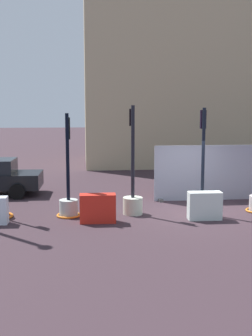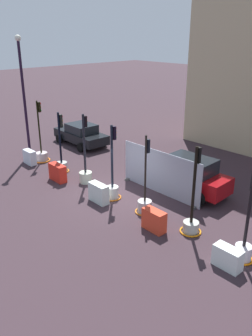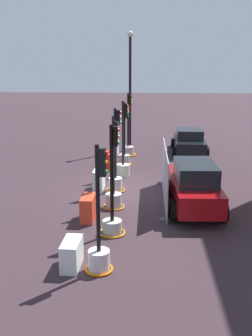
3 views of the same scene
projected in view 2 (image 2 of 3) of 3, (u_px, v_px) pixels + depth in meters
ground_plane at (114, 196)px, 16.98m from camera, size 120.00×120.00×0.00m
traffic_light_0 at (42, 153)px, 21.36m from camera, size 1.02×1.02×3.72m
traffic_light_1 at (62, 161)px, 19.69m from camera, size 0.81×0.81×3.42m
traffic_light_2 at (85, 170)px, 18.22m from camera, size 0.67×0.67×3.67m
traffic_light_3 at (113, 185)px, 16.52m from camera, size 0.84×0.84×3.59m
traffic_light_4 at (145, 202)px, 15.26m from camera, size 0.85×0.85×3.53m
traffic_light_5 at (192, 218)px, 13.69m from camera, size 0.87×0.87×3.59m
traffic_light_6 at (244, 244)px, 12.00m from camera, size 0.77×0.77×3.44m
construction_barrier_0 at (30, 157)px, 20.89m from camera, size 0.98×0.42×0.85m
construction_barrier_1 at (58, 173)px, 18.55m from camera, size 1.14×0.47×0.91m
construction_barrier_2 at (99, 193)px, 16.21m from camera, size 1.08×0.45×0.91m
construction_barrier_3 at (154, 220)px, 13.91m from camera, size 1.01×0.47×0.88m
construction_barrier_4 at (228, 258)px, 11.71m from camera, size 0.99×0.49×0.77m
car_red_compact at (187, 174)px, 17.10m from camera, size 4.52×2.13×1.85m
car_black_sedan at (81, 134)px, 24.39m from camera, size 4.40×2.24×1.48m
street_lamp_post at (23, 89)px, 21.11m from camera, size 0.36×0.36×7.28m
site_fence_panel at (160, 173)px, 16.94m from camera, size 4.87×0.50×2.15m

